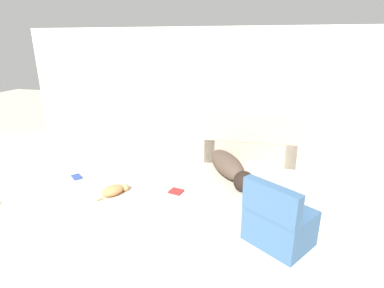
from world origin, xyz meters
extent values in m
cube|color=silver|center=(0.00, 4.46, 1.21)|extent=(7.63, 0.06, 2.42)
cube|color=tan|center=(1.28, 3.83, 0.22)|extent=(1.67, 0.88, 0.45)
cube|color=tan|center=(1.30, 3.48, 0.67)|extent=(1.65, 0.21, 0.44)
cube|color=tan|center=(2.00, 3.86, 0.29)|extent=(0.23, 0.82, 0.59)
cube|color=tan|center=(0.57, 3.80, 0.29)|extent=(0.23, 0.82, 0.59)
ellipsoid|color=#4C3D33|center=(0.97, 2.98, 0.18)|extent=(0.91, 1.15, 0.35)
sphere|color=black|center=(1.31, 2.43, 0.16)|extent=(0.44, 0.44, 0.32)
cylinder|color=#4C3D33|center=(0.61, 3.57, 0.02)|extent=(0.19, 0.26, 0.05)
ellipsoid|color=#BC7A47|center=(-0.53, 1.81, 0.08)|extent=(0.35, 0.39, 0.15)
sphere|color=tan|center=(-0.42, 1.98, 0.06)|extent=(0.16, 0.16, 0.12)
cylinder|color=#BC7A47|center=(-0.65, 1.63, 0.01)|extent=(0.07, 0.09, 0.02)
cube|color=maroon|center=(0.34, 2.14, 0.01)|extent=(0.22, 0.20, 0.02)
cube|color=#28428E|center=(-1.42, 2.21, 0.01)|extent=(0.24, 0.23, 0.02)
cube|color=#385B84|center=(1.80, 1.31, 0.21)|extent=(0.84, 0.81, 0.42)
cube|color=#385B84|center=(1.68, 1.13, 0.60)|extent=(0.60, 0.46, 0.36)
camera|label=1|loc=(1.58, -1.68, 2.15)|focal=28.00mm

